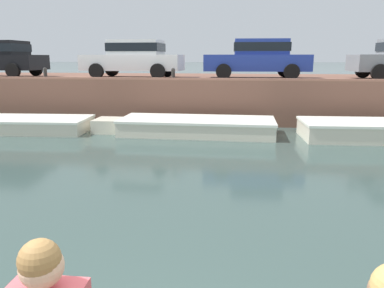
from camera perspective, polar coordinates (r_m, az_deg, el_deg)
name	(u,v)px	position (r m, az deg, el deg)	size (l,w,h in m)	color
ground_plane	(197,174)	(8.45, 0.77, -4.62)	(400.00, 400.00, 0.00)	#384C47
far_quay_wall	(219,96)	(17.19, 4.10, 7.36)	(60.00, 6.00, 1.73)	brown
far_wall_coping	(215,79)	(14.25, 3.54, 9.84)	(60.00, 0.24, 0.08)	#925F4C
boat_moored_west_cream	(4,124)	(14.90, -26.74, 2.71)	(6.65, 2.17, 0.49)	silver
boat_moored_central_cream	(190,126)	(12.79, -0.37, 2.73)	(6.23, 2.08, 0.54)	silver
car_leftmost_black	(0,57)	(18.87, -27.26, 11.69)	(3.85, 1.99, 1.54)	black
car_left_inner_white	(134,57)	(16.30, -8.78, 12.96)	(4.18, 2.04, 1.54)	white
car_centre_blue	(258,57)	(15.73, 10.00, 12.92)	(4.21, 2.08, 1.54)	#233893
mooring_bollard_west	(45,73)	(16.26, -21.46, 10.08)	(0.15, 0.15, 0.45)	#2D2B28
mooring_bollard_mid	(173,73)	(14.56, -2.89, 10.70)	(0.15, 0.15, 0.45)	#2D2B28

